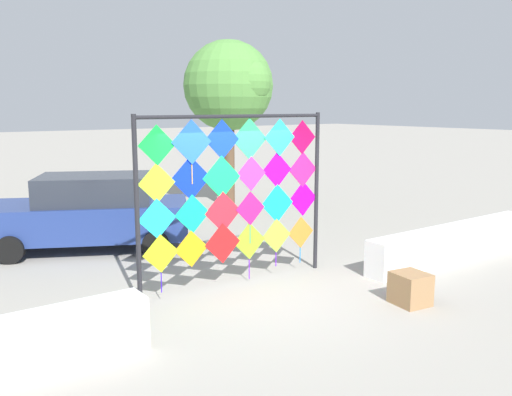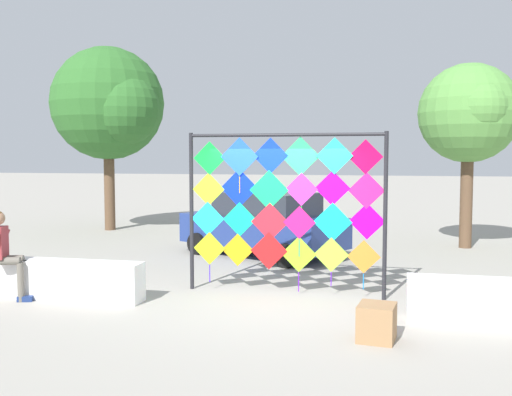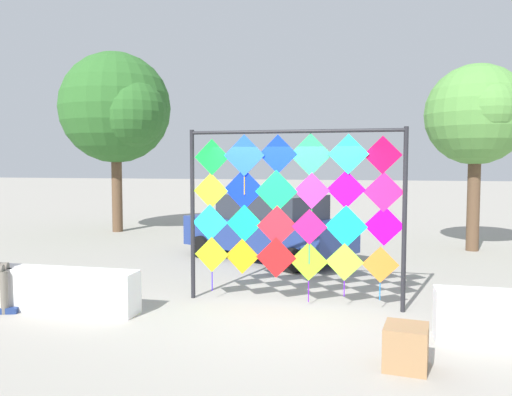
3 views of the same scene
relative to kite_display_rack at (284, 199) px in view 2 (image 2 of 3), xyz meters
The scene contains 8 objects.
ground 1.76m from the kite_display_rack, 96.54° to the right, with size 120.00×120.00×0.00m, color #9E998E.
plaza_ledge_left 4.73m from the kite_display_rack, 165.60° to the right, with size 4.49×0.45×0.64m, color white.
kite_display_rack is the anchor object (origin of this frame).
seated_vendor 4.67m from the kite_display_rack, 161.73° to the right, with size 0.70×0.56×1.49m.
parked_car 3.90m from the kite_display_rack, 107.06° to the left, with size 4.25×3.26×1.52m.
cardboard_box_large 3.07m from the kite_display_rack, 54.28° to the right, with size 0.46×0.50×0.47m, color #9E754C.
tree_broadleaf 10.13m from the kite_display_rack, 133.37° to the left, with size 3.65×3.54×5.78m.
tree_far_right 7.19m from the kite_display_rack, 57.34° to the left, with size 2.52×2.58×4.72m.
Camera 2 is at (1.73, -9.07, 2.39)m, focal length 40.62 mm.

